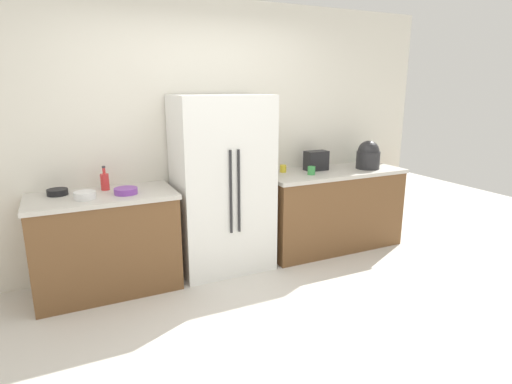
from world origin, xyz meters
TOP-DOWN VIEW (x-y plane):
  - ground_plane at (0.00, 0.00)m, footprint 10.95×10.95m
  - kitchen_back_panel at (0.00, 1.69)m, footprint 5.47×0.10m
  - counter_left at (-0.99, 1.32)m, footprint 1.24×0.66m
  - counter_right at (1.43, 1.32)m, footprint 1.61×0.66m
  - refrigerator at (0.13, 1.32)m, footprint 0.91×0.63m
  - toaster at (1.28, 1.41)m, footprint 0.25×0.14m
  - rice_cooker at (1.86, 1.24)m, footprint 0.26×0.26m
  - bottle_a at (-0.95, 1.47)m, footprint 0.07×0.07m
  - cup_a at (0.89, 1.47)m, footprint 0.07×0.07m
  - cup_b at (1.10, 1.23)m, footprint 0.08×0.08m
  - cup_c at (2.01, 1.47)m, footprint 0.08×0.08m
  - bowl_a at (-1.14, 1.21)m, footprint 0.18×0.18m
  - bowl_b at (-0.80, 1.24)m, footprint 0.20×0.20m
  - bowl_c at (-1.34, 1.45)m, footprint 0.17×0.17m

SIDE VIEW (x-z plane):
  - ground_plane at x=0.00m, z-range 0.00..0.00m
  - counter_right at x=1.43m, z-range 0.00..0.89m
  - counter_left at x=-0.99m, z-range 0.00..0.89m
  - refrigerator at x=0.13m, z-range 0.00..1.73m
  - bowl_c at x=-1.34m, z-range 0.89..0.94m
  - bowl_b at x=-0.80m, z-range 0.89..0.94m
  - bowl_a at x=-1.14m, z-range 0.89..0.95m
  - cup_a at x=0.89m, z-range 0.89..0.97m
  - cup_b at x=1.10m, z-range 0.89..0.98m
  - cup_c at x=2.01m, z-range 0.89..0.98m
  - bottle_a at x=-0.95m, z-range 0.86..1.08m
  - toaster at x=1.28m, z-range 0.89..1.11m
  - rice_cooker at x=1.86m, z-range 0.88..1.20m
  - kitchen_back_panel at x=0.00m, z-range 0.00..2.63m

